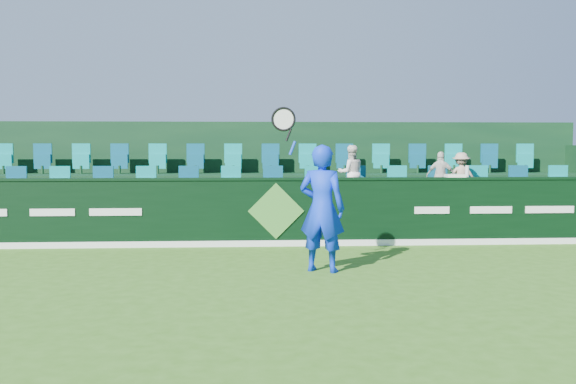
{
  "coord_description": "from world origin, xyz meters",
  "views": [
    {
      "loc": [
        -0.48,
        -8.59,
        1.95
      ],
      "look_at": [
        0.17,
        2.8,
        1.15
      ],
      "focal_mm": 40.0,
      "sensor_mm": 36.0,
      "label": 1
    }
  ],
  "objects": [
    {
      "name": "ground",
      "position": [
        0.0,
        0.0,
        0.0
      ],
      "size": [
        60.0,
        60.0,
        0.0
      ],
      "primitive_type": "plane",
      "color": "#386C19",
      "rests_on": "ground"
    },
    {
      "name": "towel",
      "position": [
        3.59,
        4.0,
        1.38
      ],
      "size": [
        0.38,
        0.25,
        0.06
      ],
      "primitive_type": "cube",
      "color": "white",
      "rests_on": "sponsor_hoarding"
    },
    {
      "name": "sponsor_hoarding",
      "position": [
        0.0,
        4.0,
        0.67
      ],
      "size": [
        16.0,
        0.25,
        1.35
      ],
      "color": "black",
      "rests_on": "ground"
    },
    {
      "name": "stand_tier_back",
      "position": [
        0.0,
        7.0,
        0.65
      ],
      "size": [
        16.0,
        1.8,
        1.3
      ],
      "primitive_type": "cube",
      "color": "black",
      "rests_on": "ground"
    },
    {
      "name": "stand_rear",
      "position": [
        0.0,
        7.44,
        1.22
      ],
      "size": [
        16.0,
        4.1,
        2.6
      ],
      "color": "black",
      "rests_on": "ground"
    },
    {
      "name": "drinks_bottle",
      "position": [
        3.83,
        4.0,
        1.47
      ],
      "size": [
        0.07,
        0.07,
        0.23
      ],
      "primitive_type": "cylinder",
      "color": "silver",
      "rests_on": "sponsor_hoarding"
    },
    {
      "name": "tennis_player",
      "position": [
        0.61,
        1.33,
        1.01
      ],
      "size": [
        1.28,
        0.72,
        2.62
      ],
      "color": "#0C31DB",
      "rests_on": "ground"
    },
    {
      "name": "spectator_left",
      "position": [
        1.66,
        5.12,
        1.4
      ],
      "size": [
        0.62,
        0.51,
        1.19
      ],
      "primitive_type": "imported",
      "rotation": [
        0.0,
        0.0,
        3.25
      ],
      "color": "white",
      "rests_on": "stand_tier_front"
    },
    {
      "name": "seat_row_back",
      "position": [
        0.0,
        7.3,
        1.6
      ],
      "size": [
        13.5,
        0.5,
        0.6
      ],
      "primitive_type": "cube",
      "color": "#0A8D8B",
      "rests_on": "stand_tier_back"
    },
    {
      "name": "stand_tier_front",
      "position": [
        0.0,
        5.1,
        0.4
      ],
      "size": [
        16.0,
        2.0,
        0.8
      ],
      "primitive_type": "cube",
      "color": "black",
      "rests_on": "ground"
    },
    {
      "name": "seat_row_front",
      "position": [
        0.0,
        5.5,
        1.1
      ],
      "size": [
        13.5,
        0.5,
        0.6
      ],
      "primitive_type": "cube",
      "color": "#0A8D8B",
      "rests_on": "stand_tier_front"
    },
    {
      "name": "spectator_middle",
      "position": [
        3.64,
        5.12,
        1.33
      ],
      "size": [
        0.67,
        0.49,
        1.06
      ],
      "primitive_type": "imported",
      "rotation": [
        0.0,
        0.0,
        2.72
      ],
      "color": "silver",
      "rests_on": "stand_tier_front"
    },
    {
      "name": "spectator_right",
      "position": [
        4.09,
        5.12,
        1.32
      ],
      "size": [
        0.74,
        0.52,
        1.04
      ],
      "primitive_type": "imported",
      "rotation": [
        0.0,
        0.0,
        2.92
      ],
      "color": "tan",
      "rests_on": "stand_tier_front"
    }
  ]
}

